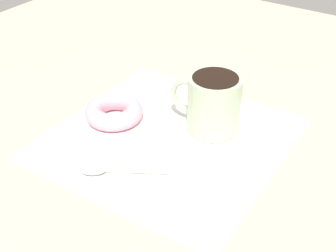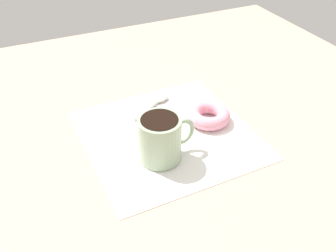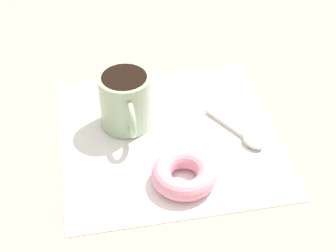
{
  "view_description": "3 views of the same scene",
  "coord_description": "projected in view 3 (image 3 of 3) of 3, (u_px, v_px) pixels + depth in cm",
  "views": [
    {
      "loc": [
        -49.47,
        -32.75,
        40.25
      ],
      "look_at": [
        -3.0,
        -1.87,
        2.3
      ],
      "focal_mm": 50.0,
      "sensor_mm": 36.0,
      "label": 1
    },
    {
      "loc": [
        50.75,
        -26.55,
        46.54
      ],
      "look_at": [
        -3.0,
        -1.87,
        2.3
      ],
      "focal_mm": 40.0,
      "sensor_mm": 36.0,
      "label": 2
    },
    {
      "loc": [
        7.53,
        59.92,
        56.28
      ],
      "look_at": [
        -3.0,
        -1.87,
        2.3
      ],
      "focal_mm": 60.0,
      "sensor_mm": 36.0,
      "label": 3
    }
  ],
  "objects": [
    {
      "name": "ground_plane",
      "position": [
        150.0,
        153.0,
        0.83
      ],
      "size": [
        120.0,
        120.0,
        2.0
      ],
      "primitive_type": "cube",
      "color": "tan"
    },
    {
      "name": "napkin",
      "position": [
        168.0,
        137.0,
        0.84
      ],
      "size": [
        32.81,
        32.81,
        0.3
      ],
      "primitive_type": "cube",
      "rotation": [
        0.0,
        0.0,
        0.02
      ],
      "color": "white",
      "rests_on": "ground_plane"
    },
    {
      "name": "spoon",
      "position": [
        246.0,
        137.0,
        0.83
      ],
      "size": [
        7.36,
        10.85,
        0.9
      ],
      "color": "#B7B2A8",
      "rests_on": "napkin"
    },
    {
      "name": "donut",
      "position": [
        184.0,
        175.0,
        0.76
      ],
      "size": [
        8.95,
        8.95,
        2.76
      ],
      "primitive_type": "torus",
      "color": "pink",
      "rests_on": "napkin"
    },
    {
      "name": "coffee_cup",
      "position": [
        126.0,
        100.0,
        0.83
      ],
      "size": [
        7.85,
        11.18,
        8.64
      ],
      "color": "#9EB793",
      "rests_on": "napkin"
    }
  ]
}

